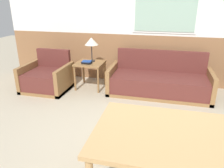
# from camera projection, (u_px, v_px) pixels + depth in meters

# --- Properties ---
(ground_plane) EXTENTS (16.00, 16.00, 0.00)m
(ground_plane) POSITION_uv_depth(u_px,v_px,m) (148.00, 157.00, 2.66)
(ground_plane) COLOR #B2A58C
(wall_back) EXTENTS (7.20, 0.09, 2.70)m
(wall_back) POSITION_uv_depth(u_px,v_px,m) (163.00, 22.00, 4.54)
(wall_back) COLOR #8E603D
(wall_back) RESTS_ON ground_plane
(couch) EXTENTS (2.00, 0.84, 0.82)m
(couch) POSITION_uv_depth(u_px,v_px,m) (159.00, 82.00, 4.40)
(couch) COLOR olive
(couch) RESTS_ON ground_plane
(armchair) EXTENTS (0.92, 0.84, 0.79)m
(armchair) POSITION_uv_depth(u_px,v_px,m) (47.00, 78.00, 4.61)
(armchair) COLOR olive
(armchair) RESTS_ON ground_plane
(side_table) EXTENTS (0.57, 0.57, 0.56)m
(side_table) POSITION_uv_depth(u_px,v_px,m) (90.00, 66.00, 4.62)
(side_table) COLOR olive
(side_table) RESTS_ON ground_plane
(table_lamp) EXTENTS (0.28, 0.28, 0.51)m
(table_lamp) POSITION_uv_depth(u_px,v_px,m) (91.00, 42.00, 4.52)
(table_lamp) COLOR #262628
(table_lamp) RESTS_ON side_table
(book_stack) EXTENTS (0.21, 0.16, 0.06)m
(book_stack) POSITION_uv_depth(u_px,v_px,m) (87.00, 62.00, 4.49)
(book_stack) COLOR black
(book_stack) RESTS_ON side_table
(dining_table) EXTENTS (1.87, 0.91, 0.75)m
(dining_table) POSITION_uv_depth(u_px,v_px,m) (206.00, 145.00, 1.79)
(dining_table) COLOR tan
(dining_table) RESTS_ON ground_plane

